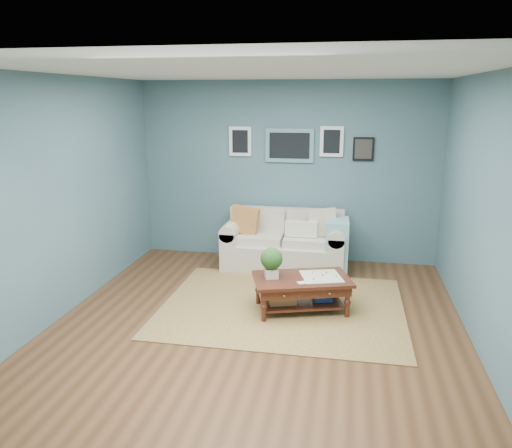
# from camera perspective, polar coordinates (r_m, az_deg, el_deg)

# --- Properties ---
(room_shell) EXTENTS (5.00, 5.02, 2.70)m
(room_shell) POSITION_cam_1_polar(r_m,az_deg,el_deg) (5.22, 0.25, 2.24)
(room_shell) COLOR brown
(room_shell) RESTS_ON ground
(area_rug) EXTENTS (2.86, 2.28, 0.01)m
(area_rug) POSITION_cam_1_polar(r_m,az_deg,el_deg) (6.09, 3.03, -9.40)
(area_rug) COLOR brown
(area_rug) RESTS_ON ground
(loveseat) EXTENTS (1.81, 0.82, 0.93)m
(loveseat) POSITION_cam_1_polar(r_m,az_deg,el_deg) (7.34, 3.86, -2.14)
(loveseat) COLOR beige
(loveseat) RESTS_ON ground
(coffee_table) EXTENTS (1.25, 0.95, 0.78)m
(coffee_table) POSITION_cam_1_polar(r_m,az_deg,el_deg) (5.87, 4.66, -6.78)
(coffee_table) COLOR #38140F
(coffee_table) RESTS_ON ground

